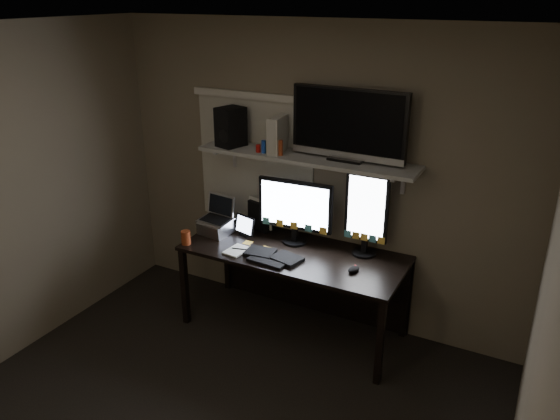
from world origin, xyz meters
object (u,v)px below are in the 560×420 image
Objects in this scene: monitor_landscape at (295,211)px; monitor_portrait at (366,214)px; cup at (186,238)px; game_console at (278,134)px; desk at (300,265)px; keyboard at (273,256)px; tablet at (245,226)px; speaker at (231,127)px; laptop at (215,217)px; tv at (349,125)px; mouse at (354,269)px.

monitor_landscape is 0.92× the size of monitor_portrait.
game_console is (0.62, 0.47, 0.84)m from cup.
desk is at bearing -33.18° from monitor_landscape.
keyboard is 0.96m from game_console.
game_console is (-0.24, 0.07, 1.07)m from desk.
tablet is 0.84m from speaker.
keyboard is at bearing -16.60° from tablet.
monitor_landscape is at bearing 20.45° from laptop.
tv is (1.08, 0.24, 0.86)m from laptop.
desk is 8.48× the size of tablet.
cup is at bearing -103.03° from laptop.
speaker reaches higher than cup.
mouse is at bearing -26.45° from game_console.
monitor_portrait is 6.46× the size of mouse.
desk is at bearing -22.69° from game_console.
mouse is at bearing -25.79° from monitor_landscape.
monitor_portrait is 2.15× the size of laptop.
keyboard is at bearing -108.37° from desk.
monitor_portrait reaches higher than monitor_landscape.
desk is at bearing -169.24° from monitor_portrait.
laptop is 1.10× the size of game_console.
cup is (-0.76, -0.12, 0.04)m from keyboard.
laptop is at bearing 69.78° from cup.
desk is 0.74m from monitor_portrait.
speaker reaches higher than monitor_landscape.
monitor_portrait is at bearing 36.36° from keyboard.
tv reaches higher than desk.
monitor_landscape is at bearing 150.23° from desk.
game_console reaches higher than desk.
monitor_landscape is at bearing 29.44° from cup.
monitor_portrait reaches higher than cup.
laptop is (-0.65, 0.16, 0.15)m from keyboard.
monitor_landscape is 0.70× the size of tv.
monitor_portrait is 0.70m from tv.
tv is at bearing 173.77° from monitor_portrait.
mouse reaches higher than keyboard.
monitor_portrait is (0.59, 0.06, 0.07)m from monitor_landscape.
mouse is 0.50× the size of tablet.
monitor_landscape is at bearing -174.13° from monitor_portrait.
speaker is at bearing 153.42° from keyboard.
monitor_portrait is at bearing 10.93° from desk.
keyboard is 0.65m from mouse.
game_console is at bearing 166.57° from monitor_landscape.
desk is 5.63× the size of laptop.
mouse is (0.55, -0.22, 0.20)m from desk.
tablet is 0.23× the size of tv.
keyboard is at bearing -134.55° from tv.
laptop is at bearing 169.94° from keyboard.
monitor_landscape reaches higher than tablet.
laptop is (-1.27, -0.22, -0.18)m from monitor_portrait.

